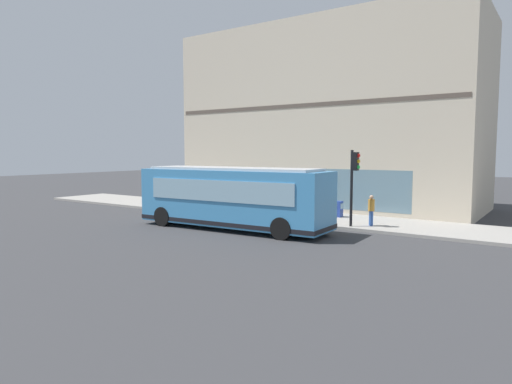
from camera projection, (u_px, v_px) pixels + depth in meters
name	position (u px, v px, depth m)	size (l,w,h in m)	color
ground	(230.00, 228.00, 22.88)	(120.00, 120.00, 0.00)	#38383A
sidewalk_curb	(281.00, 215.00, 26.91)	(4.67, 40.00, 0.15)	#9E9991
building_corner	(331.00, 120.00, 31.86)	(8.74, 20.01, 12.25)	beige
city_bus_nearside	(232.00, 198.00, 22.34)	(3.00, 10.15, 3.07)	#3F8CC6
traffic_light_near_corner	(354.00, 173.00, 22.10)	(0.32, 0.49, 3.77)	black
fire_hydrant	(287.00, 213.00, 24.54)	(0.35, 0.35, 0.74)	gold
pedestrian_near_building_entrance	(260.00, 193.00, 29.28)	(0.32, 0.32, 1.75)	gold
pedestrian_by_light_pole	(253.00, 197.00, 26.41)	(0.32, 0.32, 1.81)	silver
pedestrian_walking_along_curb	(371.00, 208.00, 22.50)	(0.32, 0.32, 1.53)	#3359A5
newspaper_vending_box	(338.00, 209.00, 25.59)	(0.44, 0.43, 0.90)	#263F99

